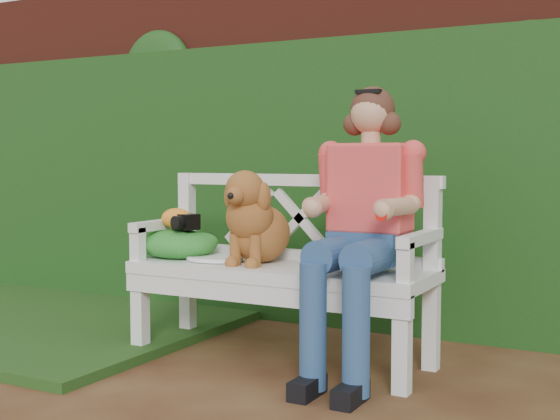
% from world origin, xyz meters
% --- Properties ---
extents(brick_wall, '(10.00, 0.30, 2.20)m').
position_xyz_m(brick_wall, '(0.00, 1.90, 1.10)').
color(brick_wall, maroon).
rests_on(brick_wall, ground).
extents(ivy_hedge, '(10.00, 0.18, 1.70)m').
position_xyz_m(ivy_hedge, '(0.00, 1.68, 0.85)').
color(ivy_hedge, '#1B4A15').
rests_on(ivy_hedge, ground).
extents(grass_left, '(2.60, 2.00, 0.05)m').
position_xyz_m(grass_left, '(-2.40, 0.90, 0.03)').
color(grass_left, '#14360D').
rests_on(grass_left, ground).
extents(garden_bench, '(1.62, 0.71, 0.48)m').
position_xyz_m(garden_bench, '(-0.53, 0.80, 0.24)').
color(garden_bench, white).
rests_on(garden_bench, ground).
extents(seated_woman, '(0.58, 0.75, 1.27)m').
position_xyz_m(seated_woman, '(-0.07, 0.78, 0.64)').
color(seated_woman, '#D62B54').
rests_on(seated_woman, ground).
extents(dog, '(0.43, 0.50, 0.47)m').
position_xyz_m(dog, '(-0.66, 0.80, 0.72)').
color(dog, '#AB7823').
rests_on(dog, garden_bench).
extents(tennis_racket, '(0.62, 0.38, 0.03)m').
position_xyz_m(tennis_racket, '(-0.92, 0.77, 0.49)').
color(tennis_racket, silver).
rests_on(tennis_racket, garden_bench).
extents(green_bag, '(0.53, 0.46, 0.15)m').
position_xyz_m(green_bag, '(-1.14, 0.79, 0.56)').
color(green_bag, '#2D8437').
rests_on(green_bag, garden_bench).
extents(camera_item, '(0.14, 0.12, 0.08)m').
position_xyz_m(camera_item, '(-1.08, 0.78, 0.67)').
color(camera_item, black).
rests_on(camera_item, green_bag).
extents(baseball_glove, '(0.20, 0.18, 0.11)m').
position_xyz_m(baseball_glove, '(-1.14, 0.79, 0.69)').
color(baseball_glove, orange).
rests_on(baseball_glove, green_bag).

